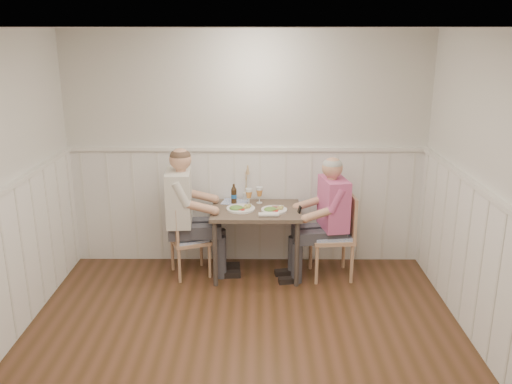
% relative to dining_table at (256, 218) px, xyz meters
% --- Properties ---
extents(ground_plane, '(4.50, 4.50, 0.00)m').
position_rel_dining_table_xyz_m(ground_plane, '(-0.10, -1.84, -0.65)').
color(ground_plane, '#452D17').
extents(room_shell, '(4.04, 4.54, 2.60)m').
position_rel_dining_table_xyz_m(room_shell, '(-0.10, -1.84, 0.87)').
color(room_shell, silver).
rests_on(room_shell, ground).
extents(wainscot, '(4.00, 4.49, 1.34)m').
position_rel_dining_table_xyz_m(wainscot, '(-0.10, -1.15, 0.04)').
color(wainscot, silver).
rests_on(wainscot, ground).
extents(dining_table, '(0.95, 0.70, 0.75)m').
position_rel_dining_table_xyz_m(dining_table, '(0.00, 0.00, 0.00)').
color(dining_table, '#544B41').
rests_on(dining_table, ground).
extents(chair_right, '(0.47, 0.47, 0.93)m').
position_rel_dining_table_xyz_m(chair_right, '(0.87, -0.05, -0.15)').
color(chair_right, tan).
rests_on(chair_right, ground).
extents(chair_left, '(0.50, 0.50, 0.82)m').
position_rel_dining_table_xyz_m(chair_left, '(-0.76, -0.03, -0.21)').
color(chair_left, tan).
rests_on(chair_left, ground).
extents(man_in_pink, '(0.67, 0.48, 1.35)m').
position_rel_dining_table_xyz_m(man_in_pink, '(0.78, -0.06, -0.08)').
color(man_in_pink, '#3F3F47').
rests_on(man_in_pink, ground).
extents(diner_cream, '(0.69, 0.48, 1.44)m').
position_rel_dining_table_xyz_m(diner_cream, '(-0.77, -0.03, -0.05)').
color(diner_cream, '#3F3F47').
rests_on(diner_cream, ground).
extents(plate_man, '(0.28, 0.28, 0.07)m').
position_rel_dining_table_xyz_m(plate_man, '(0.18, -0.06, 0.12)').
color(plate_man, white).
rests_on(plate_man, dining_table).
extents(plate_diner, '(0.31, 0.31, 0.08)m').
position_rel_dining_table_xyz_m(plate_diner, '(-0.18, -0.03, 0.12)').
color(plate_diner, white).
rests_on(plate_diner, dining_table).
extents(beer_glass_a, '(0.07, 0.07, 0.18)m').
position_rel_dining_table_xyz_m(beer_glass_a, '(0.04, 0.20, 0.22)').
color(beer_glass_a, silver).
rests_on(beer_glass_a, dining_table).
extents(beer_glass_b, '(0.07, 0.07, 0.19)m').
position_rel_dining_table_xyz_m(beer_glass_b, '(-0.08, 0.14, 0.22)').
color(beer_glass_b, silver).
rests_on(beer_glass_b, dining_table).
extents(beer_bottle, '(0.06, 0.06, 0.22)m').
position_rel_dining_table_xyz_m(beer_bottle, '(-0.24, 0.18, 0.20)').
color(beer_bottle, '#2F2011').
rests_on(beer_bottle, dining_table).
extents(rolled_napkin, '(0.21, 0.05, 0.05)m').
position_rel_dining_table_xyz_m(rolled_napkin, '(0.13, -0.25, 0.12)').
color(rolled_napkin, white).
rests_on(rolled_napkin, dining_table).
extents(grass_vase, '(0.05, 0.05, 0.43)m').
position_rel_dining_table_xyz_m(grass_vase, '(-0.13, 0.30, 0.29)').
color(grass_vase, silver).
rests_on(grass_vase, dining_table).
extents(gingham_mat, '(0.32, 0.27, 0.01)m').
position_rel_dining_table_xyz_m(gingham_mat, '(-0.23, 0.24, 0.10)').
color(gingham_mat, '#5A79C2').
rests_on(gingham_mat, dining_table).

